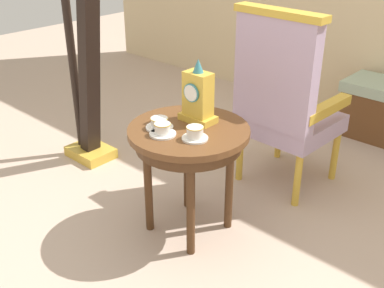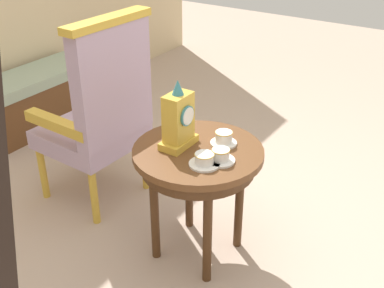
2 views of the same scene
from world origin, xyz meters
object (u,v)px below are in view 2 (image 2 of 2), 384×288
object	(u,v)px
side_table	(198,164)
teacup_right	(221,156)
mantel_clock	(179,120)
teacup_center	(224,138)
window_bench	(34,100)
teacup_left	(204,160)
armchair	(101,111)

from	to	relation	value
side_table	teacup_right	bearing A→B (deg)	-104.85
side_table	mantel_clock	distance (m)	0.24
side_table	mantel_clock	bearing A→B (deg)	103.55
side_table	mantel_clock	size ratio (longest dim) A/B	1.87
teacup_center	window_bench	world-z (taller)	teacup_center
teacup_left	window_bench	bearing A→B (deg)	71.81
teacup_center	window_bench	bearing A→B (deg)	77.46
teacup_left	teacup_right	bearing A→B (deg)	-32.93
mantel_clock	teacup_left	bearing A→B (deg)	-113.05
armchair	window_bench	xyz separation A→B (m)	(0.44, 1.16, -0.37)
side_table	teacup_left	world-z (taller)	teacup_left
teacup_left	window_bench	distance (m)	2.14
teacup_right	armchair	world-z (taller)	armchair
mantel_clock	window_bench	distance (m)	1.95
teacup_center	window_bench	xyz separation A→B (m)	(0.44, 1.96, -0.43)
mantel_clock	window_bench	xyz separation A→B (m)	(0.57, 1.79, -0.53)
mantel_clock	teacup_center	bearing A→B (deg)	-51.90
side_table	teacup_center	world-z (taller)	teacup_center
teacup_right	window_bench	world-z (taller)	teacup_right
teacup_left	teacup_right	xyz separation A→B (m)	(0.07, -0.04, 0.00)
armchair	mantel_clock	bearing A→B (deg)	-101.71
window_bench	teacup_center	bearing A→B (deg)	-102.54
side_table	armchair	bearing A→B (deg)	81.53
teacup_left	armchair	size ratio (longest dim) A/B	0.12
teacup_center	teacup_left	bearing A→B (deg)	-172.83
teacup_right	window_bench	size ratio (longest dim) A/B	0.12
side_table	window_bench	bearing A→B (deg)	73.84
teacup_center	window_bench	distance (m)	2.05
side_table	teacup_center	xyz separation A→B (m)	(0.11, -0.08, 0.11)
teacup_left	armchair	world-z (taller)	armchair
teacup_right	teacup_center	xyz separation A→B (m)	(0.15, 0.07, 0.00)
side_table	armchair	distance (m)	0.74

